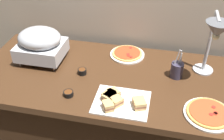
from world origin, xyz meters
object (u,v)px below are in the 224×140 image
Objects in this scene: sandwich_platter at (119,101)px; sauce_cup_far at (82,71)px; chafing_dish at (40,43)px; sauce_cup_near at (68,93)px; pizza_plate_center at (209,114)px; utensil_holder at (177,70)px; heat_lamp at (215,35)px; pizza_plate_front at (127,54)px.

sauce_cup_far is at bearing 141.62° from sandwich_platter.
chafing_dish reaches higher than sauce_cup_near.
sandwich_platter reaches higher than pizza_plate_center.
chafing_dish is 5.44× the size of sauce_cup_far.
pizza_plate_center is at bearing -60.10° from utensil_holder.
sandwich_platter is at bearing -38.38° from sauce_cup_far.
chafing_dish is 0.75m from sandwich_platter.
heat_lamp is 7.29× the size of sauce_cup_near.
chafing_dish reaches higher than sandwich_platter.
sauce_cup_near is at bearing -117.37° from pizza_plate_front.
heat_lamp is at bearing -0.53° from chafing_dish.
utensil_holder is (0.33, 0.35, 0.03)m from sandwich_platter.
pizza_plate_front is at bearing 151.94° from utensil_holder.
sauce_cup_near is 0.28× the size of utensil_holder.
utensil_holder reaches higher than sauce_cup_far.
pizza_plate_center is at bearing -88.52° from heat_lamp.
pizza_plate_center and sauce_cup_near have the same top height.
pizza_plate_center is at bearing -15.50° from sauce_cup_far.
chafing_dish reaches higher than pizza_plate_center.
utensil_holder is at bearing 9.32° from sauce_cup_far.
heat_lamp is 7.56× the size of sauce_cup_far.
sandwich_platter is 0.32m from sauce_cup_near.
heat_lamp is (1.17, -0.01, 0.21)m from chafing_dish.
sauce_cup_near is 1.04× the size of sauce_cup_far.
sauce_cup_near is 0.74m from utensil_holder.
utensil_holder is (-0.19, 0.34, 0.05)m from pizza_plate_center.
chafing_dish reaches higher than sauce_cup_far.
sauce_cup_near is (-0.84, -0.33, -0.33)m from heat_lamp.
sandwich_platter reaches higher than pizza_plate_front.
sandwich_platter is 5.56× the size of sauce_cup_far.
pizza_plate_front and sauce_cup_near have the same top height.
pizza_plate_center is (0.57, -0.54, 0.00)m from pizza_plate_front.
utensil_holder is (0.64, 0.11, 0.04)m from sauce_cup_far.
utensil_holder is at bearing -28.06° from pizza_plate_front.
heat_lamp reaches higher than pizza_plate_front.
pizza_plate_front and pizza_plate_center have the same top height.
pizza_plate_front is (-0.56, 0.21, -0.34)m from heat_lamp.
chafing_dish is 1.25× the size of pizza_plate_front.
pizza_plate_center is (1.17, -0.34, -0.13)m from chafing_dish.
heat_lamp reaches higher than utensil_holder.
pizza_plate_front is 0.78× the size of sandwich_platter.
heat_lamp is at bearing 91.48° from pizza_plate_center.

